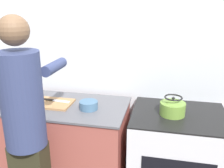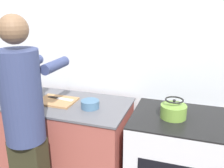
{
  "view_description": "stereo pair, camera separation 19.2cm",
  "coord_description": "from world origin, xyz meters",
  "px_view_note": "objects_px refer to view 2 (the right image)",
  "views": [
    {
      "loc": [
        0.58,
        -1.58,
        1.76
      ],
      "look_at": [
        0.19,
        0.21,
        1.16
      ],
      "focal_mm": 40.0,
      "sensor_mm": 36.0,
      "label": 1
    },
    {
      "loc": [
        0.76,
        -1.53,
        1.76
      ],
      "look_at": [
        0.19,
        0.21,
        1.16
      ],
      "focal_mm": 40.0,
      "sensor_mm": 36.0,
      "label": 2
    }
  ],
  "objects_px": {
    "person": "(26,122)",
    "knife": "(60,98)",
    "oven": "(176,167)",
    "kettle": "(174,110)",
    "cutting_board": "(57,101)",
    "canister_jar": "(18,88)",
    "bowl_prep": "(90,104)"
  },
  "relations": [
    {
      "from": "kettle",
      "to": "bowl_prep",
      "type": "height_order",
      "value": "kettle"
    },
    {
      "from": "oven",
      "to": "person",
      "type": "relative_size",
      "value": 0.54
    },
    {
      "from": "canister_jar",
      "to": "oven",
      "type": "bearing_deg",
      "value": 0.44
    },
    {
      "from": "kettle",
      "to": "bowl_prep",
      "type": "bearing_deg",
      "value": -177.32
    },
    {
      "from": "person",
      "to": "kettle",
      "type": "distance_m",
      "value": 1.11
    },
    {
      "from": "oven",
      "to": "kettle",
      "type": "distance_m",
      "value": 0.52
    },
    {
      "from": "cutting_board",
      "to": "canister_jar",
      "type": "distance_m",
      "value": 0.42
    },
    {
      "from": "knife",
      "to": "canister_jar",
      "type": "bearing_deg",
      "value": -171.89
    },
    {
      "from": "oven",
      "to": "canister_jar",
      "type": "relative_size",
      "value": 5.49
    },
    {
      "from": "cutting_board",
      "to": "canister_jar",
      "type": "bearing_deg",
      "value": 178.59
    },
    {
      "from": "knife",
      "to": "canister_jar",
      "type": "height_order",
      "value": "canister_jar"
    },
    {
      "from": "knife",
      "to": "bowl_prep",
      "type": "xyz_separation_m",
      "value": [
        0.33,
        -0.07,
        0.01
      ]
    },
    {
      "from": "oven",
      "to": "kettle",
      "type": "bearing_deg",
      "value": -160.07
    },
    {
      "from": "oven",
      "to": "canister_jar",
      "type": "distance_m",
      "value": 1.58
    },
    {
      "from": "person",
      "to": "knife",
      "type": "height_order",
      "value": "person"
    },
    {
      "from": "person",
      "to": "cutting_board",
      "type": "height_order",
      "value": "person"
    },
    {
      "from": "kettle",
      "to": "canister_jar",
      "type": "height_order",
      "value": "canister_jar"
    },
    {
      "from": "oven",
      "to": "kettle",
      "type": "height_order",
      "value": "kettle"
    },
    {
      "from": "oven",
      "to": "person",
      "type": "height_order",
      "value": "person"
    },
    {
      "from": "person",
      "to": "kettle",
      "type": "relative_size",
      "value": 8.48
    },
    {
      "from": "oven",
      "to": "bowl_prep",
      "type": "xyz_separation_m",
      "value": [
        -0.74,
        -0.05,
        0.49
      ]
    },
    {
      "from": "oven",
      "to": "cutting_board",
      "type": "distance_m",
      "value": 1.17
    },
    {
      "from": "person",
      "to": "kettle",
      "type": "xyz_separation_m",
      "value": [
        1.0,
        0.47,
        0.04
      ]
    },
    {
      "from": "cutting_board",
      "to": "bowl_prep",
      "type": "xyz_separation_m",
      "value": [
        0.34,
        -0.03,
        0.02
      ]
    },
    {
      "from": "bowl_prep",
      "to": "kettle",
      "type": "bearing_deg",
      "value": 2.68
    },
    {
      "from": "person",
      "to": "kettle",
      "type": "bearing_deg",
      "value": 25.14
    },
    {
      "from": "bowl_prep",
      "to": "canister_jar",
      "type": "bearing_deg",
      "value": 176.84
    },
    {
      "from": "oven",
      "to": "person",
      "type": "xyz_separation_m",
      "value": [
        -1.06,
        -0.49,
        0.48
      ]
    },
    {
      "from": "bowl_prep",
      "to": "cutting_board",
      "type": "bearing_deg",
      "value": 174.72
    },
    {
      "from": "cutting_board",
      "to": "canister_jar",
      "type": "height_order",
      "value": "canister_jar"
    },
    {
      "from": "oven",
      "to": "bowl_prep",
      "type": "distance_m",
      "value": 0.89
    },
    {
      "from": "knife",
      "to": "kettle",
      "type": "xyz_separation_m",
      "value": [
        1.01,
        -0.04,
        0.04
      ]
    }
  ]
}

